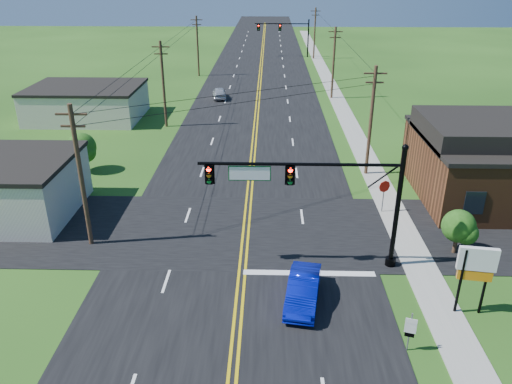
{
  "coord_description": "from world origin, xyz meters",
  "views": [
    {
      "loc": [
        1.61,
        -16.96,
        16.08
      ],
      "look_at": [
        0.89,
        10.0,
        3.72
      ],
      "focal_mm": 35.0,
      "sensor_mm": 36.0,
      "label": 1
    }
  ],
  "objects_px": {
    "stop_sign": "(384,190)",
    "signal_mast_main": "(318,191)",
    "signal_mast_far": "(285,32)",
    "route_sign": "(410,329)",
    "blue_car": "(303,290)"
  },
  "relations": [
    {
      "from": "signal_mast_main",
      "to": "blue_car",
      "type": "height_order",
      "value": "signal_mast_main"
    },
    {
      "from": "signal_mast_far",
      "to": "blue_car",
      "type": "height_order",
      "value": "signal_mast_far"
    },
    {
      "from": "blue_car",
      "to": "route_sign",
      "type": "height_order",
      "value": "route_sign"
    },
    {
      "from": "stop_sign",
      "to": "signal_mast_main",
      "type": "bearing_deg",
      "value": -147.77
    },
    {
      "from": "signal_mast_main",
      "to": "stop_sign",
      "type": "xyz_separation_m",
      "value": [
        5.36,
        6.87,
        -2.98
      ]
    },
    {
      "from": "signal_mast_far",
      "to": "stop_sign",
      "type": "relative_size",
      "value": 4.47
    },
    {
      "from": "signal_mast_far",
      "to": "route_sign",
      "type": "distance_m",
      "value": 79.24
    },
    {
      "from": "signal_mast_main",
      "to": "signal_mast_far",
      "type": "distance_m",
      "value": 72.0
    },
    {
      "from": "signal_mast_main",
      "to": "route_sign",
      "type": "xyz_separation_m",
      "value": [
        3.7,
        -7.08,
        -3.54
      ]
    },
    {
      "from": "signal_mast_far",
      "to": "signal_mast_main",
      "type": "bearing_deg",
      "value": -90.08
    },
    {
      "from": "signal_mast_main",
      "to": "route_sign",
      "type": "bearing_deg",
      "value": -62.43
    },
    {
      "from": "blue_car",
      "to": "stop_sign",
      "type": "bearing_deg",
      "value": 68.47
    },
    {
      "from": "signal_mast_main",
      "to": "signal_mast_far",
      "type": "height_order",
      "value": "same"
    },
    {
      "from": "signal_mast_far",
      "to": "route_sign",
      "type": "xyz_separation_m",
      "value": [
        3.6,
        -79.08,
        -3.34
      ]
    },
    {
      "from": "route_sign",
      "to": "stop_sign",
      "type": "relative_size",
      "value": 0.84
    }
  ]
}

